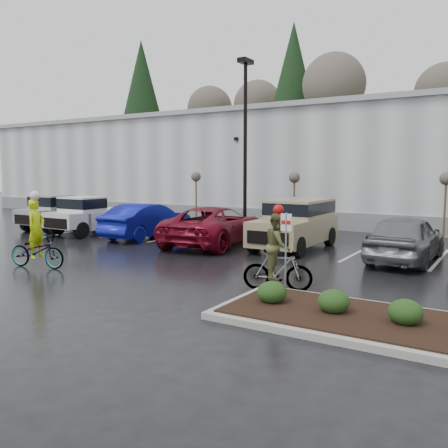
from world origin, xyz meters
The scene contains 21 objects.
ground centered at (0.00, 0.00, 0.00)m, with size 120.00×120.00×0.00m, color black.
warehouse centered at (0.00, 21.99, 3.65)m, with size 60.50×15.50×7.20m.
wooded_ridge centered at (0.00, 45.00, 3.00)m, with size 80.00×25.00×6.00m, color #1F3A18.
lamppost centered at (-4.00, 12.00, 5.69)m, with size 0.50×1.00×9.22m.
sapling_west centered at (-8.00, 13.00, 2.73)m, with size 0.60×0.60×3.20m.
sapling_mid centered at (-1.50, 13.00, 2.73)m, with size 0.60×0.60×3.20m.
sapling_east centered at (6.00, 13.00, 2.73)m, with size 0.60×0.60×3.20m.
curb_island centered at (7.00, -1.00, 0.07)m, with size 8.00×3.00×0.15m, color gray.
mulch_bed centered at (7.00, -1.00, 0.17)m, with size 7.60×2.60×0.04m, color black.
shrub_a centered at (4.00, -1.00, 0.41)m, with size 0.70×0.70×0.52m, color black.
shrub_b centered at (5.50, -1.00, 0.41)m, with size 0.70×0.70×0.52m, color black.
shrub_c centered at (7.00, -1.00, 0.41)m, with size 0.70×0.70×0.52m, color black.
fire_lane_sign centered at (3.80, 0.20, 1.41)m, with size 0.30×0.05×2.20m.
pickup_silver centered at (-12.71, 6.95, 0.98)m, with size 2.10×5.20×1.96m, color #A6A8AD, non-canonical shape.
pickup_white centered at (-9.99, 6.66, 0.98)m, with size 2.10×5.20×1.96m, color silver, non-canonical shape.
car_blue centered at (-6.48, 6.69, 0.85)m, with size 1.79×5.13×1.69m, color #0C148B.
car_red centered at (-2.47, 6.54, 0.85)m, with size 2.82×6.13×1.70m, color maroon.
suv_tan centered at (0.93, 7.43, 1.03)m, with size 2.20×5.10×2.06m, color gray, non-canonical shape.
car_grey centered at (5.48, 6.88, 0.86)m, with size 2.03×5.05×1.72m, color slate.
cyclist_hivis centered at (-4.90, -0.76, 0.79)m, with size 2.25×1.18×2.60m.
cyclist_olive centered at (3.36, 0.66, 0.86)m, with size 1.89×1.11×2.37m.
Camera 1 is at (8.77, -10.88, 3.26)m, focal length 38.00 mm.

